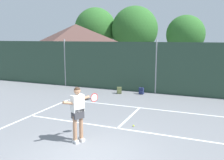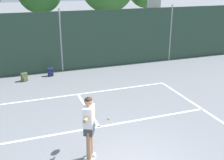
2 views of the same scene
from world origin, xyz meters
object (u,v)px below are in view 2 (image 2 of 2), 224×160
(tennis_ball, at_px, (109,118))
(backpack_navy, at_px, (50,72))
(basketball_hoop, at_px, (153,19))
(backpack_olive, at_px, (24,77))
(tennis_player, at_px, (89,123))

(tennis_ball, xyz_separation_m, backpack_navy, (-1.24, 5.49, 0.16))
(basketball_hoop, relative_size, backpack_olive, 7.67)
(tennis_ball, distance_m, backpack_navy, 5.63)
(tennis_player, xyz_separation_m, backpack_olive, (-1.27, 7.19, -0.92))
(tennis_player, bearing_deg, basketball_hoop, 54.63)
(tennis_ball, bearing_deg, tennis_player, -121.70)
(tennis_ball, bearing_deg, backpack_olive, 116.20)
(backpack_olive, bearing_deg, basketball_hoop, 17.00)
(backpack_olive, height_order, backpack_navy, same)
(tennis_ball, xyz_separation_m, backpack_olive, (-2.53, 5.15, 0.16))
(tennis_ball, distance_m, backpack_olive, 5.74)
(tennis_ball, bearing_deg, basketball_hoop, 53.70)
(backpack_olive, xyz_separation_m, backpack_navy, (1.30, 0.35, 0.00))
(basketball_hoop, relative_size, tennis_ball, 53.79)
(backpack_olive, distance_m, backpack_navy, 1.34)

